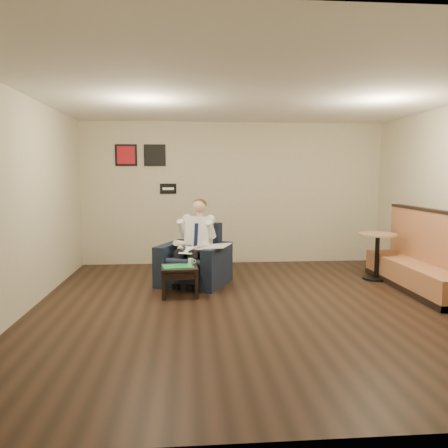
{
  "coord_description": "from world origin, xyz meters",
  "views": [
    {
      "loc": [
        -0.9,
        -5.68,
        1.76
      ],
      "look_at": [
        -0.34,
        1.2,
        0.99
      ],
      "focal_mm": 35.0,
      "sensor_mm": 36.0,
      "label": 1
    }
  ],
  "objects": [
    {
      "name": "wall_left",
      "position": [
        -3.0,
        0.0,
        1.4
      ],
      "size": [
        0.02,
        6.0,
        2.8
      ],
      "primitive_type": "cube",
      "color": "beige",
      "rests_on": "ground"
    },
    {
      "name": "art_print_left",
      "position": [
        -2.1,
        2.98,
        2.15
      ],
      "size": [
        0.42,
        0.03,
        0.42
      ],
      "primitive_type": "cube",
      "color": "red",
      "rests_on": "wall_back"
    },
    {
      "name": "armchair",
      "position": [
        -0.82,
        1.31,
        0.48
      ],
      "size": [
        1.31,
        1.31,
        0.96
      ],
      "primitive_type": "cube",
      "rotation": [
        0.0,
        0.0,
        -0.42
      ],
      "color": "black",
      "rests_on": "ground"
    },
    {
      "name": "wall_back",
      "position": [
        0.0,
        3.0,
        1.4
      ],
      "size": [
        6.0,
        0.02,
        2.8
      ],
      "primitive_type": "cube",
      "color": "beige",
      "rests_on": "ground"
    },
    {
      "name": "lap_papers",
      "position": [
        -0.92,
        1.1,
        0.59
      ],
      "size": [
        0.31,
        0.37,
        0.01
      ],
      "primitive_type": "cube",
      "rotation": [
        0.0,
        0.0,
        -0.35
      ],
      "color": "white",
      "rests_on": "seated_man"
    },
    {
      "name": "seating_sign",
      "position": [
        -1.3,
        2.98,
        1.5
      ],
      "size": [
        0.32,
        0.02,
        0.2
      ],
      "primitive_type": "cube",
      "color": "black",
      "rests_on": "wall_back"
    },
    {
      "name": "newspaper",
      "position": [
        -0.5,
        1.05,
        0.66
      ],
      "size": [
        0.58,
        0.64,
        0.01
      ],
      "primitive_type": "cube",
      "rotation": [
        0.0,
        0.0,
        -0.37
      ],
      "color": "silver",
      "rests_on": "armchair"
    },
    {
      "name": "green_folder",
      "position": [
        -1.07,
        0.62,
        0.44
      ],
      "size": [
        0.48,
        0.38,
        0.01
      ],
      "primitive_type": "cube",
      "rotation": [
        0.0,
        0.0,
        0.19
      ],
      "color": "#28CB61",
      "rests_on": "side_table"
    },
    {
      "name": "seated_man",
      "position": [
        -0.87,
        1.2,
        0.66
      ],
      "size": [
        0.96,
        1.12,
        1.32
      ],
      "primitive_type": null,
      "rotation": [
        0.0,
        0.0,
        -0.42
      ],
      "color": "white",
      "rests_on": "armchair"
    },
    {
      "name": "side_table",
      "position": [
        -1.04,
        0.64,
        0.22
      ],
      "size": [
        0.56,
        0.56,
        0.43
      ],
      "primitive_type": "cube",
      "rotation": [
        0.0,
        0.0,
        0.05
      ],
      "color": "black",
      "rests_on": "ground"
    },
    {
      "name": "smartphone",
      "position": [
        -1.0,
        0.8,
        0.44
      ],
      "size": [
        0.14,
        0.08,
        0.01
      ],
      "primitive_type": "cube",
      "rotation": [
        0.0,
        0.0,
        -0.12
      ],
      "color": "black",
      "rests_on": "side_table"
    },
    {
      "name": "ground",
      "position": [
        0.0,
        0.0,
        0.0
      ],
      "size": [
        6.0,
        6.0,
        0.0
      ],
      "primitive_type": "plane",
      "color": "black",
      "rests_on": "ground"
    },
    {
      "name": "ceiling",
      "position": [
        0.0,
        0.0,
        2.8
      ],
      "size": [
        6.0,
        6.0,
        0.02
      ],
      "primitive_type": "cube",
      "color": "white",
      "rests_on": "wall_back"
    },
    {
      "name": "art_print_right",
      "position": [
        -1.55,
        2.98,
        2.15
      ],
      "size": [
        0.42,
        0.03,
        0.42
      ],
      "primitive_type": "cube",
      "color": "black",
      "rests_on": "wall_back"
    },
    {
      "name": "coffee_mug",
      "position": [
        -0.88,
        0.77,
        0.48
      ],
      "size": [
        0.08,
        0.08,
        0.09
      ],
      "primitive_type": "cylinder",
      "rotation": [
        0.0,
        0.0,
        0.05
      ],
      "color": "white",
      "rests_on": "side_table"
    },
    {
      "name": "banquette",
      "position": [
        2.59,
        0.7,
        0.61
      ],
      "size": [
        0.57,
        2.4,
        1.23
      ],
      "primitive_type": "cube",
      "color": "#AC6B42",
      "rests_on": "ground"
    },
    {
      "name": "wall_front",
      "position": [
        0.0,
        -3.0,
        1.4
      ],
      "size": [
        6.0,
        0.02,
        2.8
      ],
      "primitive_type": "cube",
      "color": "beige",
      "rests_on": "ground"
    },
    {
      "name": "cafe_table",
      "position": [
        2.28,
        1.38,
        0.39
      ],
      "size": [
        0.67,
        0.67,
        0.79
      ],
      "primitive_type": "cylinder",
      "rotation": [
        0.0,
        0.0,
        -0.05
      ],
      "color": "#AA7E5C",
      "rests_on": "ground"
    }
  ]
}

